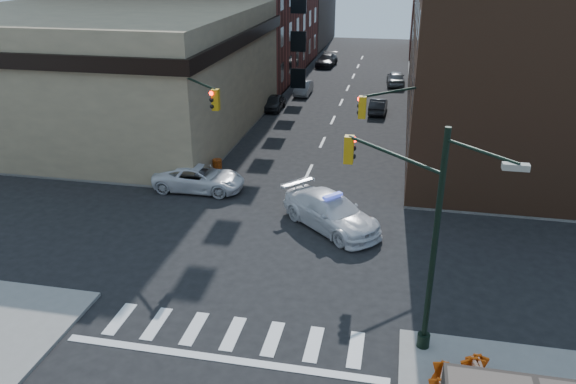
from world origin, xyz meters
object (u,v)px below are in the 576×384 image
at_px(pedestrian_a, 186,160).
at_px(pedestrian_b, 158,169).
at_px(barricade_se_a, 479,376).
at_px(police_car, 331,212).
at_px(parked_car_wnear, 274,103).
at_px(barrel_bank, 217,167).
at_px(parked_car_wfar, 304,88).
at_px(barricade_nw_a, 190,177).
at_px(pickup, 199,178).
at_px(parked_car_enear, 378,106).
at_px(barrel_road, 367,226).

distance_m(pedestrian_a, pedestrian_b, 2.23).
bearing_deg(barricade_se_a, pedestrian_b, 42.58).
distance_m(police_car, parked_car_wnear, 23.15).
xyz_separation_m(parked_car_wnear, barrel_bank, (0.00, -16.02, -0.12)).
xyz_separation_m(parked_car_wfar, barricade_nw_a, (-2.54, -24.15, -0.06)).
height_order(pedestrian_b, barrel_bank, pedestrian_b).
xyz_separation_m(pedestrian_b, barrel_bank, (2.93, 2.24, -0.53)).
height_order(pedestrian_b, barricade_se_a, pedestrian_b).
distance_m(parked_car_wfar, barrel_bank, 22.15).
bearing_deg(barricade_se_a, police_car, 22.37).
height_order(parked_car_wnear, barricade_se_a, parked_car_wnear).
distance_m(police_car, barricade_se_a, 12.14).
height_order(pickup, parked_car_wnear, pickup).
bearing_deg(police_car, parked_car_wfar, 54.53).
bearing_deg(parked_car_enear, barrel_road, 94.05).
xyz_separation_m(barrel_bank, barricade_se_a, (13.98, -16.24, 0.07)).
bearing_deg(pedestrian_b, pickup, -31.05).
height_order(pedestrian_b, barricade_nw_a, pedestrian_b).
xyz_separation_m(police_car, parked_car_wfar, (-6.35, 27.85, -0.21)).
bearing_deg(barrel_bank, parked_car_wnear, 90.00).
bearing_deg(parked_car_wfar, barricade_se_a, -71.63).
bearing_deg(police_car, barricade_se_a, -108.14).
bearing_deg(barrel_road, pedestrian_a, 153.09).
bearing_deg(pickup, police_car, -113.10).
bearing_deg(parked_car_wnear, barrel_road, -65.79).
bearing_deg(barricade_nw_a, parked_car_wnear, 98.03).
distance_m(police_car, parked_car_enear, 22.51).
height_order(parked_car_wfar, parked_car_enear, parked_car_wfar).
height_order(barricade_se_a, barricade_nw_a, barricade_nw_a).
xyz_separation_m(pickup, parked_car_wfar, (1.84, 24.54, -0.08)).
bearing_deg(parked_car_wnear, pickup, -90.41).
bearing_deg(parked_car_wnear, barrel_bank, -89.48).
bearing_deg(pedestrian_a, barrel_bank, 42.76).
xyz_separation_m(parked_car_wfar, parked_car_enear, (7.48, -5.37, -0.01)).
bearing_deg(barrel_road, parked_car_wfar, 106.17).
bearing_deg(parked_car_wnear, pedestrian_a, -96.34).
xyz_separation_m(parked_car_wfar, pedestrian_b, (-4.46, -24.34, 0.40)).
bearing_deg(barrel_road, parked_car_enear, 91.79).
distance_m(police_car, parked_car_wfar, 28.56).
xyz_separation_m(parked_car_enear, barricade_nw_a, (-10.02, -18.78, -0.05)).
xyz_separation_m(parked_car_enear, barricade_se_a, (4.96, -32.97, -0.05)).
relative_size(pedestrian_a, barricade_nw_a, 1.40).
bearing_deg(parked_car_wnear, barricade_nw_a, -92.64).
bearing_deg(pickup, parked_car_wfar, -5.35).
relative_size(parked_car_wnear, pedestrian_b, 2.09).
relative_size(parked_car_wfar, barricade_se_a, 3.40).
xyz_separation_m(pedestrian_b, barrel_road, (12.66, -3.93, -0.60)).
relative_size(parked_car_wnear, parked_car_wfar, 0.95).
relative_size(pickup, parked_car_wfar, 1.34).
xyz_separation_m(parked_car_wnear, pedestrian_a, (-1.96, -16.25, 0.33)).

